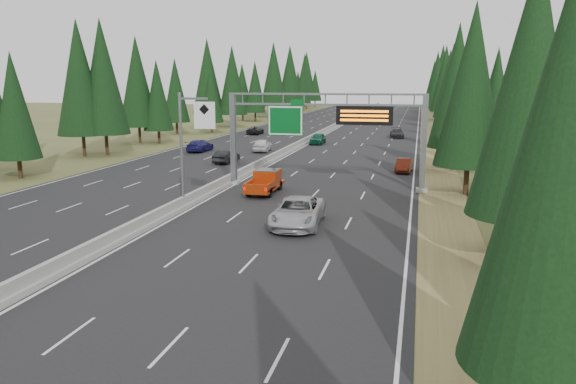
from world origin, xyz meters
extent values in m
cube|color=black|center=(0.00, 80.00, 0.04)|extent=(32.00, 260.00, 0.08)
cube|color=olive|center=(17.80, 80.00, 0.03)|extent=(3.60, 260.00, 0.06)
cube|color=#4B5527|center=(-17.80, 80.00, 0.03)|extent=(3.60, 260.00, 0.06)
cube|color=gray|center=(0.00, 80.00, 0.23)|extent=(0.70, 260.00, 0.30)
cube|color=gray|center=(0.00, 80.00, 0.63)|extent=(0.30, 260.00, 0.60)
cube|color=slate|center=(0.35, 35.00, 3.98)|extent=(0.45, 0.45, 7.80)
cube|color=gray|center=(0.35, 35.00, 0.23)|extent=(0.90, 0.90, 0.30)
cube|color=slate|center=(16.20, 35.00, 3.98)|extent=(0.45, 0.45, 7.80)
cube|color=gray|center=(16.20, 35.00, 0.23)|extent=(0.90, 0.90, 0.30)
cube|color=slate|center=(8.28, 35.00, 7.80)|extent=(15.85, 0.35, 0.16)
cube|color=slate|center=(8.28, 35.00, 6.96)|extent=(15.85, 0.35, 0.16)
cube|color=#054C19|center=(5.00, 34.75, 5.63)|extent=(3.00, 0.10, 2.50)
cube|color=silver|center=(5.00, 34.69, 5.63)|extent=(2.85, 0.02, 2.35)
cube|color=#054C19|center=(6.00, 34.75, 7.13)|extent=(1.10, 0.10, 0.45)
cube|color=black|center=(11.50, 34.70, 6.13)|extent=(4.50, 0.40, 1.50)
cube|color=orange|center=(11.50, 34.48, 6.48)|extent=(3.80, 0.02, 0.18)
cube|color=orange|center=(11.50, 34.48, 6.13)|extent=(3.80, 0.02, 0.18)
cube|color=orange|center=(11.50, 34.48, 5.78)|extent=(3.80, 0.02, 0.18)
cylinder|color=slate|center=(0.00, 25.00, 4.08)|extent=(0.20, 0.20, 8.00)
cube|color=gray|center=(0.00, 25.00, 0.18)|extent=(0.50, 0.50, 0.20)
cube|color=slate|center=(1.00, 25.00, 7.68)|extent=(2.00, 0.15, 0.15)
cube|color=silver|center=(1.80, 24.88, 6.58)|extent=(1.50, 0.06, 1.80)
cone|color=black|center=(19.21, 3.23, 7.19)|extent=(4.46, 4.46, 10.41)
cylinder|color=black|center=(20.83, 18.07, 1.19)|extent=(0.40, 0.40, 2.37)
cone|color=black|center=(20.83, 18.07, 8.60)|extent=(5.33, 5.33, 12.45)
cylinder|color=black|center=(19.57, 34.77, 1.18)|extent=(0.40, 0.40, 2.36)
cone|color=black|center=(19.57, 34.77, 8.55)|extent=(5.31, 5.31, 12.39)
cylinder|color=black|center=(23.47, 32.38, 1.13)|extent=(0.40, 0.40, 2.26)
cone|color=black|center=(23.47, 32.38, 8.19)|extent=(5.08, 5.08, 11.86)
cylinder|color=black|center=(19.20, 47.71, 1.16)|extent=(0.40, 0.40, 2.31)
cone|color=black|center=(19.20, 47.71, 8.39)|extent=(5.21, 5.21, 12.15)
cylinder|color=black|center=(23.14, 49.72, 0.94)|extent=(0.40, 0.40, 1.88)
cone|color=black|center=(23.14, 49.72, 6.82)|extent=(4.23, 4.23, 9.88)
cylinder|color=black|center=(19.97, 66.10, 0.94)|extent=(0.40, 0.40, 1.89)
cone|color=black|center=(19.97, 66.10, 6.85)|extent=(4.25, 4.25, 9.91)
cylinder|color=black|center=(24.79, 63.46, 1.04)|extent=(0.40, 0.40, 2.08)
cone|color=black|center=(24.79, 63.46, 7.52)|extent=(4.67, 4.67, 10.90)
cylinder|color=black|center=(20.46, 80.30, 0.91)|extent=(0.40, 0.40, 1.82)
cone|color=black|center=(20.46, 80.30, 6.58)|extent=(4.09, 4.09, 9.54)
cylinder|color=black|center=(24.13, 79.63, 1.05)|extent=(0.40, 0.40, 2.10)
cone|color=black|center=(24.13, 79.63, 7.62)|extent=(4.73, 4.73, 11.04)
cylinder|color=black|center=(20.64, 96.90, 1.16)|extent=(0.40, 0.40, 2.33)
cone|color=black|center=(20.64, 96.90, 8.43)|extent=(5.23, 5.23, 12.21)
cylinder|color=black|center=(24.28, 95.36, 0.91)|extent=(0.40, 0.40, 1.83)
cone|color=black|center=(24.28, 95.36, 6.63)|extent=(4.11, 4.11, 9.60)
cylinder|color=black|center=(20.53, 112.71, 1.31)|extent=(0.40, 0.40, 2.61)
cone|color=black|center=(20.53, 112.71, 9.47)|extent=(5.88, 5.88, 13.71)
cylinder|color=black|center=(24.84, 112.72, 1.44)|extent=(0.40, 0.40, 2.88)
cone|color=black|center=(24.84, 112.72, 10.42)|extent=(6.47, 6.47, 15.09)
cylinder|color=black|center=(19.17, 125.05, 1.26)|extent=(0.40, 0.40, 2.51)
cone|color=black|center=(19.17, 125.05, 9.10)|extent=(5.65, 5.65, 13.18)
cylinder|color=black|center=(23.04, 127.12, 1.35)|extent=(0.40, 0.40, 2.69)
cone|color=black|center=(23.04, 127.12, 9.76)|extent=(6.06, 6.06, 14.13)
cylinder|color=black|center=(20.81, 142.17, 1.45)|extent=(0.40, 0.40, 2.91)
cone|color=black|center=(20.81, 142.17, 10.54)|extent=(6.54, 6.54, 15.27)
cylinder|color=black|center=(23.38, 142.99, 1.48)|extent=(0.40, 0.40, 2.95)
cone|color=black|center=(23.38, 142.99, 10.70)|extent=(6.64, 6.64, 15.50)
cylinder|color=black|center=(20.53, 157.04, 1.20)|extent=(0.40, 0.40, 2.39)
cone|color=black|center=(20.53, 157.04, 8.67)|extent=(5.38, 5.38, 12.55)
cylinder|color=black|center=(23.59, 157.55, 0.97)|extent=(0.40, 0.40, 1.94)
cone|color=black|center=(23.59, 157.55, 7.03)|extent=(4.36, 4.36, 10.18)
cylinder|color=black|center=(19.82, 174.31, 1.17)|extent=(0.40, 0.40, 2.33)
cone|color=black|center=(19.82, 174.31, 8.46)|extent=(5.25, 5.25, 12.25)
cylinder|color=black|center=(24.93, 173.32, 1.21)|extent=(0.40, 0.40, 2.43)
cone|color=black|center=(24.93, 173.32, 8.80)|extent=(5.46, 5.46, 12.74)
cylinder|color=black|center=(19.72, 187.93, 1.27)|extent=(0.40, 0.40, 2.53)
cone|color=black|center=(19.72, 187.93, 9.19)|extent=(5.70, 5.70, 13.30)
cylinder|color=black|center=(23.50, 190.21, 1.08)|extent=(0.40, 0.40, 2.15)
cone|color=black|center=(23.50, 190.21, 7.80)|extent=(4.84, 4.84, 11.30)
cylinder|color=black|center=(-19.96, 33.62, 0.92)|extent=(0.40, 0.40, 1.84)
cone|color=black|center=(-19.96, 33.62, 6.68)|extent=(4.15, 4.15, 9.68)
cylinder|color=black|center=(-21.00, 50.32, 1.29)|extent=(0.40, 0.40, 2.59)
cone|color=black|center=(-21.00, 50.32, 9.38)|extent=(5.82, 5.82, 13.59)
cylinder|color=black|center=(-23.13, 48.84, 1.28)|extent=(0.40, 0.40, 2.56)
cone|color=black|center=(-23.13, 48.84, 9.28)|extent=(5.76, 5.76, 13.44)
cylinder|color=black|center=(-20.78, 63.98, 0.95)|extent=(0.40, 0.40, 1.90)
cone|color=black|center=(-20.78, 63.98, 6.90)|extent=(4.28, 4.28, 9.99)
cylinder|color=black|center=(-23.73, 63.80, 1.22)|extent=(0.40, 0.40, 2.43)
cone|color=black|center=(-23.73, 63.80, 8.82)|extent=(5.48, 5.48, 12.78)
cylinder|color=black|center=(-19.31, 81.36, 0.93)|extent=(0.40, 0.40, 1.87)
cone|color=black|center=(-19.31, 81.36, 6.76)|extent=(4.20, 4.20, 9.79)
cylinder|color=black|center=(-24.53, 78.50, 1.02)|extent=(0.40, 0.40, 2.03)
cone|color=black|center=(-24.53, 78.50, 7.36)|extent=(4.57, 4.57, 10.67)
cylinder|color=black|center=(-19.77, 94.19, 1.25)|extent=(0.40, 0.40, 2.50)
cone|color=black|center=(-19.77, 94.19, 9.08)|extent=(5.63, 5.63, 13.14)
cylinder|color=black|center=(-24.84, 94.31, 1.37)|extent=(0.40, 0.40, 2.73)
cone|color=black|center=(-24.84, 94.31, 9.91)|extent=(6.15, 6.15, 14.35)
cylinder|color=black|center=(-20.05, 110.41, 1.02)|extent=(0.40, 0.40, 2.05)
cone|color=black|center=(-20.05, 110.41, 7.42)|extent=(4.60, 4.60, 10.74)
cylinder|color=black|center=(-23.65, 112.49, 1.03)|extent=(0.40, 0.40, 2.07)
cone|color=black|center=(-23.65, 112.49, 7.49)|extent=(4.65, 4.65, 10.85)
cylinder|color=black|center=(-19.74, 125.59, 1.47)|extent=(0.40, 0.40, 2.93)
cone|color=black|center=(-19.74, 125.59, 10.62)|extent=(6.59, 6.59, 15.39)
cylinder|color=black|center=(-25.00, 127.24, 1.12)|extent=(0.40, 0.40, 2.23)
cone|color=black|center=(-25.00, 127.24, 8.09)|extent=(5.02, 5.02, 11.71)
cylinder|color=black|center=(-19.29, 141.46, 1.49)|extent=(0.40, 0.40, 2.97)
cone|color=black|center=(-19.29, 141.46, 10.77)|extent=(6.68, 6.68, 15.59)
cylinder|color=black|center=(-24.19, 142.07, 1.48)|extent=(0.40, 0.40, 2.96)
cone|color=black|center=(-24.19, 142.07, 10.74)|extent=(6.67, 6.67, 15.56)
cylinder|color=black|center=(-19.19, 158.46, 1.12)|extent=(0.40, 0.40, 2.24)
cone|color=black|center=(-19.19, 158.46, 8.13)|extent=(5.04, 5.04, 11.77)
cylinder|color=black|center=(-24.21, 159.81, 1.05)|extent=(0.40, 0.40, 2.09)
cone|color=black|center=(-24.21, 159.81, 7.59)|extent=(4.71, 4.71, 10.99)
cylinder|color=black|center=(-20.89, 172.42, 1.48)|extent=(0.40, 0.40, 2.95)
cone|color=black|center=(-20.89, 172.42, 10.71)|extent=(6.64, 6.64, 15.50)
cylinder|color=black|center=(-24.01, 173.55, 0.99)|extent=(0.40, 0.40, 1.97)
cone|color=black|center=(-24.01, 173.55, 7.16)|extent=(4.44, 4.44, 10.37)
cylinder|color=black|center=(-20.97, 188.40, 1.03)|extent=(0.40, 0.40, 2.07)
cone|color=black|center=(-20.97, 188.40, 7.49)|extent=(4.65, 4.65, 10.85)
cylinder|color=black|center=(-24.79, 188.55, 1.50)|extent=(0.40, 0.40, 3.00)
cone|color=black|center=(-24.79, 188.55, 10.86)|extent=(6.74, 6.74, 15.73)
imported|color=#AAAAAE|center=(8.78, 22.18, 0.94)|extent=(3.11, 6.28, 1.71)
cylinder|color=black|center=(3.23, 29.97, 0.47)|extent=(0.29, 0.77, 0.77)
cylinder|color=black|center=(4.88, 29.97, 0.47)|extent=(0.29, 0.77, 0.77)
cylinder|color=black|center=(3.23, 33.16, 0.47)|extent=(0.29, 0.77, 0.77)
cylinder|color=black|center=(4.88, 33.16, 0.47)|extent=(0.29, 0.77, 0.77)
cube|color=#9F2D09|center=(4.05, 31.61, 0.61)|extent=(1.93, 5.42, 0.29)
cube|color=#9F2D09|center=(4.05, 32.48, 1.29)|extent=(1.84, 2.13, 1.06)
cube|color=black|center=(4.05, 32.48, 1.58)|extent=(1.64, 1.84, 0.53)
cube|color=#9F2D09|center=(3.13, 30.16, 0.95)|extent=(0.10, 2.32, 0.58)
cube|color=#9F2D09|center=(4.97, 30.16, 0.95)|extent=(0.10, 2.32, 0.58)
cube|color=#9F2D09|center=(4.05, 29.00, 0.95)|extent=(1.93, 0.10, 0.58)
imported|color=#135439|center=(1.78, 67.88, 0.86)|extent=(1.89, 4.60, 1.56)
imported|color=#5B1A0D|center=(14.50, 45.00, 0.74)|extent=(1.67, 4.07, 1.31)
imported|color=black|center=(12.37, 79.75, 0.80)|extent=(2.50, 5.15, 1.44)
imported|color=silver|center=(1.50, 129.23, 0.86)|extent=(2.71, 5.66, 1.56)
imported|color=black|center=(1.50, 126.81, 0.84)|extent=(2.05, 4.54, 1.51)
imported|color=black|center=(-4.58, 47.02, 0.78)|extent=(1.83, 4.34, 1.39)
imported|color=navy|center=(-11.24, 55.91, 0.83)|extent=(2.15, 5.20, 1.51)
imported|color=silver|center=(-3.50, 57.71, 0.90)|extent=(2.33, 4.94, 1.63)
imported|color=black|center=(-11.14, 80.40, 0.72)|extent=(2.29, 4.71, 1.29)
camera|label=1|loc=(15.85, -10.56, 8.79)|focal=35.00mm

